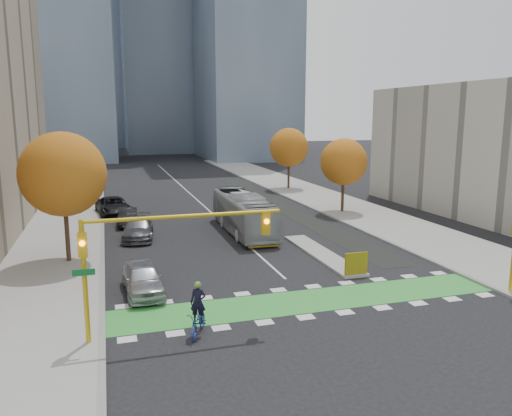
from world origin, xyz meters
TOP-DOWN VIEW (x-y plane):
  - ground at (0.00, 0.00)m, footprint 300.00×300.00m
  - sidewalk_west at (-13.50, 20.00)m, footprint 7.00×120.00m
  - sidewalk_east at (13.50, 20.00)m, footprint 7.00×120.00m
  - curb_west at (-10.00, 20.00)m, footprint 0.30×120.00m
  - curb_east at (10.00, 20.00)m, footprint 0.30×120.00m
  - bike_crossing at (0.00, 1.50)m, footprint 20.00×3.00m
  - centre_line at (0.00, 40.00)m, footprint 0.15×70.00m
  - bike_lane_paint at (7.50, 30.00)m, footprint 2.50×50.00m
  - median_island at (4.00, 9.00)m, footprint 1.60×10.00m
  - hazard_board at (4.00, 4.20)m, footprint 1.40×0.12m
  - tower_ne at (20.00, 85.00)m, footprint 18.00×24.00m
  - tower_far at (-4.00, 140.00)m, footprint 26.00×26.00m
  - tree_west at (-12.00, 12.00)m, footprint 5.20×5.20m
  - tree_east_near at (12.00, 22.00)m, footprint 4.40×4.40m
  - tree_east_far at (12.50, 38.00)m, footprint 4.80×4.80m
  - traffic_signal_west at (-7.93, -0.51)m, footprint 8.53×0.56m
  - cyclist at (-6.06, -0.78)m, footprint 1.51×2.16m
  - bus at (0.76, 16.89)m, footprint 2.76×11.24m
  - parked_car_a at (-7.93, 5.00)m, footprint 2.14×4.84m
  - parked_car_b at (-7.92, 22.21)m, footprint 1.83×4.40m
  - parked_car_c at (-7.37, 17.21)m, footprint 2.79×5.62m
  - parked_car_d at (-9.00, 27.21)m, footprint 3.48×6.23m

SIDE VIEW (x-z plane):
  - ground at x=0.00m, z-range 0.00..0.00m
  - centre_line at x=0.00m, z-range 0.00..0.01m
  - bike_lane_paint at x=7.50m, z-range 0.00..0.01m
  - bike_crossing at x=0.00m, z-range 0.00..0.01m
  - sidewalk_west at x=-13.50m, z-range 0.00..0.15m
  - sidewalk_east at x=13.50m, z-range 0.00..0.15m
  - curb_west at x=-10.00m, z-range -0.01..0.15m
  - curb_east at x=10.00m, z-range -0.01..0.15m
  - median_island at x=4.00m, z-range 0.00..0.16m
  - parked_car_b at x=-7.92m, z-range 0.00..1.42m
  - parked_car_c at x=-7.37m, z-range 0.00..1.57m
  - cyclist at x=-6.06m, z-range -0.39..1.97m
  - hazard_board at x=4.00m, z-range 0.15..1.45m
  - parked_car_a at x=-7.93m, z-range 0.00..1.62m
  - parked_car_d at x=-9.00m, z-range 0.00..1.65m
  - bus at x=0.76m, z-range 0.00..3.12m
  - traffic_signal_west at x=-7.93m, z-range 1.43..6.63m
  - tree_east_near at x=12.00m, z-range 1.33..8.40m
  - tree_east_far at x=12.50m, z-range 1.42..9.07m
  - tree_west at x=-12.00m, z-range 1.50..9.73m
  - tower_ne at x=20.00m, z-range 0.00..60.00m
  - tower_far at x=-4.00m, z-range 0.00..80.00m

